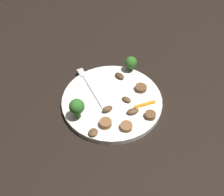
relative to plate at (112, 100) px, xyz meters
name	(u,v)px	position (x,y,z in m)	size (l,w,h in m)	color
ground_plane	(112,102)	(0.00, 0.00, -0.01)	(1.40, 1.40, 0.00)	black
plate	(112,100)	(0.00, 0.00, 0.00)	(0.27, 0.27, 0.02)	white
fork	(89,85)	(0.06, 0.05, 0.01)	(0.18, 0.06, 0.00)	silver
broccoli_floret_0	(77,107)	(-0.05, 0.09, 0.04)	(0.04, 0.04, 0.06)	#347525
broccoli_floret_1	(131,63)	(0.10, -0.07, 0.04)	(0.03, 0.03, 0.05)	#347525
sausage_slice_0	(150,115)	(-0.08, -0.08, 0.01)	(0.03, 0.03, 0.01)	brown
sausage_slice_1	(106,123)	(-0.08, 0.03, 0.01)	(0.03, 0.03, 0.01)	brown
sausage_slice_2	(141,88)	(0.02, -0.08, 0.01)	(0.03, 0.03, 0.01)	brown
sausage_slice_3	(126,126)	(-0.10, -0.02, 0.01)	(0.03, 0.03, 0.01)	brown
mushroom_0	(127,99)	(-0.02, -0.04, 0.01)	(0.03, 0.02, 0.01)	brown
mushroom_1	(133,111)	(-0.06, -0.04, 0.01)	(0.03, 0.02, 0.01)	brown
mushroom_2	(93,132)	(-0.10, 0.06, 0.01)	(0.02, 0.02, 0.01)	brown
mushroom_3	(107,109)	(-0.04, 0.02, 0.01)	(0.03, 0.02, 0.01)	brown
mushroom_4	(120,76)	(0.08, -0.04, 0.01)	(0.03, 0.02, 0.01)	#4C331E
pepper_strip_1	(145,104)	(-0.04, -0.08, 0.01)	(0.06, 0.01, 0.00)	orange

